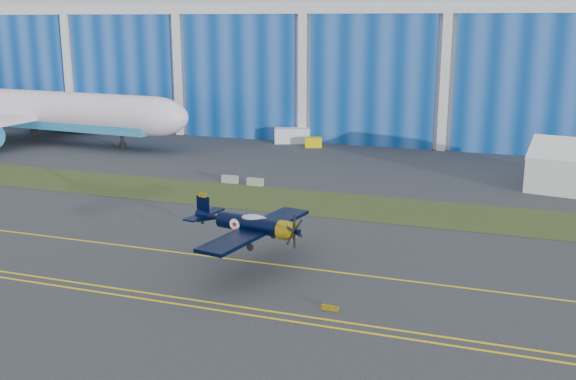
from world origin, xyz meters
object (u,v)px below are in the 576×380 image
(shipping_container, at_px, (292,136))
(jetliner, at_px, (22,68))
(warbird, at_px, (250,224))
(tug, at_px, (313,142))

(shipping_container, bearing_deg, jetliner, 176.14)
(warbird, bearing_deg, tug, 112.33)
(jetliner, height_order, shipping_container, jetliner)
(jetliner, bearing_deg, tug, 15.78)
(jetliner, distance_m, shipping_container, 44.20)
(warbird, xyz_separation_m, jetliner, (-56.26, 41.87, 8.08))
(jetliner, bearing_deg, warbird, -32.97)
(warbird, height_order, jetliner, jetliner)
(tug, bearing_deg, jetliner, 173.77)
(warbird, xyz_separation_m, shipping_container, (-15.02, 53.86, -2.37))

